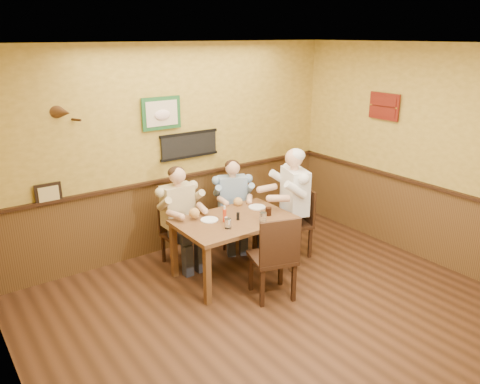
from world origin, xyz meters
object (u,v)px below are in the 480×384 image
Objects in this scene: dining_table at (234,226)px; salt_shaker at (226,220)px; chair_near_side at (272,255)px; pepper_shaker at (238,216)px; cola_tumbler at (268,211)px; diner_blue_polo at (232,208)px; diner_tan_shirt at (178,221)px; chair_right_end at (294,222)px; diner_white_elder at (294,208)px; hot_sauce_bottle at (225,215)px; water_glass_mid at (263,218)px; water_glass_left at (228,223)px; chair_back_left at (179,234)px; chair_back_right at (233,219)px.

dining_table is 0.22m from salt_shaker.
chair_near_side reaches higher than pepper_shaker.
cola_tumbler is at bearing -8.50° from salt_shaker.
chair_near_side is at bearing -83.13° from diner_blue_polo.
diner_tan_shirt is at bearing 135.38° from cola_tumbler.
diner_tan_shirt is at bearing -96.63° from chair_right_end.
chair_near_side is 1.16m from diner_white_elder.
chair_right_end is 0.89m from diner_blue_polo.
hot_sauce_bottle is at bearing -55.45° from chair_near_side.
water_glass_mid is 0.71× the size of hot_sauce_bottle.
water_glass_left is (-0.22, -0.19, 0.15)m from dining_table.
water_glass_mid is 0.25m from cola_tumbler.
diner_blue_polo is at bearing 52.76° from water_glass_left.
water_glass_mid is at bearing -31.96° from salt_shaker.
diner_white_elder is at bearing -26.70° from diner_tan_shirt.
chair_back_left is at bearing 109.12° from salt_shaker.
diner_tan_shirt is 0.89m from diner_blue_polo.
chair_near_side is 0.85× the size of diner_tan_shirt.
water_glass_left is 0.66× the size of hot_sauce_bottle.
chair_right_end is at bearing 15.18° from cola_tumbler.
diner_tan_shirt is 9.32× the size of water_glass_mid.
chair_right_end is at bearing -30.73° from diner_blue_polo.
hot_sauce_bottle is (0.27, -0.68, 0.42)m from chair_back_left.
diner_white_elder is at bearing -126.49° from chair_near_side.
chair_back_left is 0.70× the size of diner_tan_shirt.
cola_tumbler is (0.64, 0.05, -0.01)m from water_glass_left.
chair_right_end is 9.89× the size of pepper_shaker.
hot_sauce_bottle is at bearing -70.63° from diner_white_elder.
water_glass_left is (-1.21, -0.20, 0.34)m from chair_right_end.
water_glass_left is at bearing -139.07° from dining_table.
salt_shaker is (-0.64, -0.79, 0.39)m from chair_back_right.
chair_near_side is 7.97× the size of water_glass_mid.
diner_blue_polo reaches higher than pepper_shaker.
chair_near_side is (0.47, -1.34, 0.09)m from chair_back_left.
salt_shaker is (-0.22, 0.61, 0.28)m from chair_near_side.
water_glass_mid reaches higher than dining_table.
chair_right_end is 11.41× the size of salt_shaker.
pepper_shaker is (-0.97, -0.06, 0.33)m from chair_right_end.
salt_shaker is (-1.15, -0.07, 0.32)m from chair_right_end.
chair_near_side is at bearing -86.46° from pepper_shaker.
chair_near_side is at bearing -124.35° from cola_tumbler.
diner_tan_shirt is 14.56× the size of salt_shaker.
salt_shaker is (0.25, -0.73, 0.37)m from chair_back_left.
chair_near_side is 0.70m from salt_shaker.
chair_near_side reaches higher than dining_table.
water_glass_left is 1.45× the size of salt_shaker.
salt_shaker is at bearing -159.12° from dining_table.
pepper_shaker is (0.24, 0.14, -0.01)m from water_glass_left.
diner_tan_shirt reaches higher than salt_shaker.
hot_sauce_bottle is at bearing -177.27° from dining_table.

